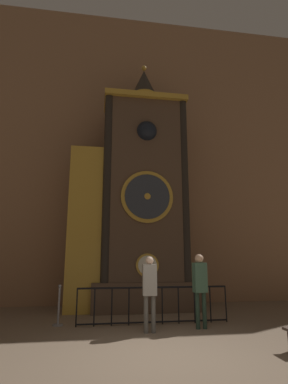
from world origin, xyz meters
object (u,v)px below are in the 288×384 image
Objects in this scene: visitor_near at (150,286)px; stanchion_post at (58,312)px; clock_tower at (134,199)px; visitor_far at (200,283)px.

visitor_near is 1.72× the size of stanchion_post.
visitor_near is (0.02, -3.13, -2.75)m from clock_tower.
visitor_far is 3.83m from stanchion_post.
stanchion_post is (-3.63, 0.95, -0.78)m from visitor_far.
visitor_far is 1.77× the size of stanchion_post.
visitor_near is at bearing -178.09° from visitor_far.
visitor_near is 2.65m from stanchion_post.
clock_tower is 4.17m from visitor_near.
visitor_far is (1.38, -2.93, -2.70)m from clock_tower.
clock_tower is 5.25× the size of visitor_near.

